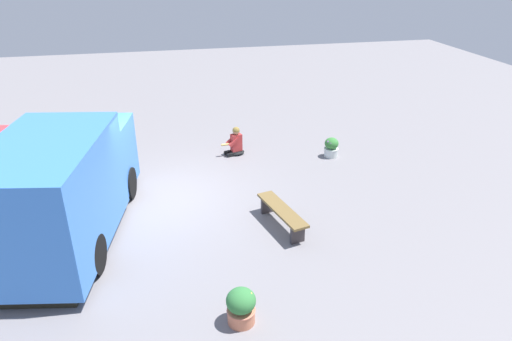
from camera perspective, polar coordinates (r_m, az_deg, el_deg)
The scene contains 6 objects.
ground_plane at distance 12.65m, azimuth -11.42°, elevation -3.11°, with size 40.00×40.00×0.00m, color slate.
food_truck at distance 11.00m, azimuth -22.60°, elevation -2.06°, with size 5.68×3.46×2.58m.
person_customer at distance 14.81m, azimuth -2.55°, elevation 3.37°, with size 0.56×0.81×0.92m.
planter_flowering_near at distance 14.84m, azimuth 9.27°, elevation 2.86°, with size 0.46×0.46×0.63m.
planter_flowering_far at distance 8.40m, azimuth -1.85°, elevation -16.37°, with size 0.53×0.53×0.70m.
plaza_bench at distance 10.93m, azimuth 3.21°, elevation -5.24°, with size 1.87×0.82×0.49m.
Camera 1 is at (-11.15, -0.10, 5.97)m, focal length 32.45 mm.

